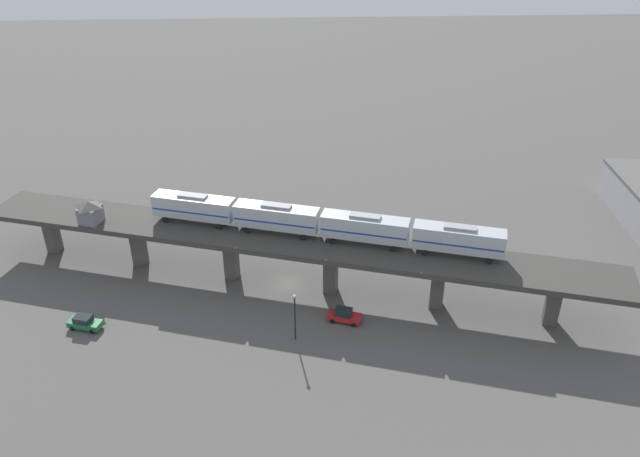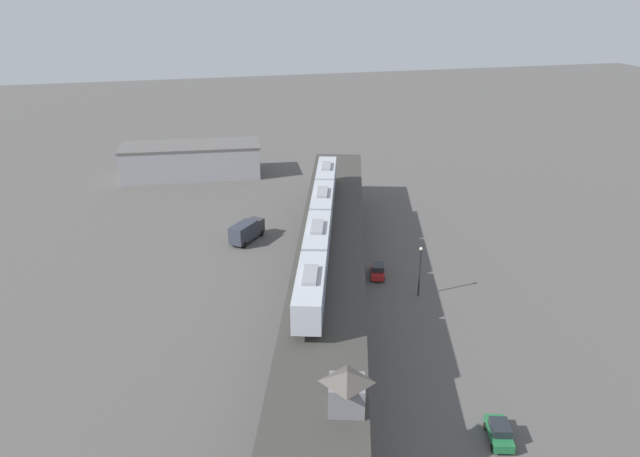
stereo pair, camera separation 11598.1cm
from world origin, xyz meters
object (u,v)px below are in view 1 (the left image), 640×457
Objects in this scene: delivery_truck at (445,245)px; street_lamp at (295,313)px; signal_hut at (90,211)px; street_car_red at (344,315)px; street_car_green at (85,322)px; subway_train at (320,222)px.

street_lamp is at bearing -50.80° from delivery_truck.
street_car_red is (15.31, 36.00, -8.62)m from signal_hut.
street_car_green and street_car_red have the same top height.
street_lamp is at bearing -17.12° from subway_train.
street_lamp is at bearing 82.43° from street_car_green.
street_car_red is 8.05m from street_lamp.
signal_hut is (-6.28, -33.22, -0.74)m from subway_train.
subway_train is 6.98× the size of street_lamp.
street_car_red is at bearing -46.99° from delivery_truck.
street_car_green is 0.68× the size of street_lamp.
delivery_truck is (-15.97, 17.12, 0.82)m from street_car_red.
signal_hut reaches higher than street_car_red.
signal_hut is 0.85× the size of street_car_green.
street_car_green is at bearing -73.04° from delivery_truck.
street_car_green is 1.00× the size of street_car_red.
delivery_truck is at bearing 109.23° from subway_train.
signal_hut is 0.85× the size of street_car_red.
subway_train reaches higher than street_car_red.
subway_train is at bearing -70.77° from delivery_truck.
street_car_red is 0.68× the size of street_lamp.
street_car_green is at bearing 6.69° from signal_hut.
street_lamp is (3.37, -6.59, 3.17)m from street_car_red.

